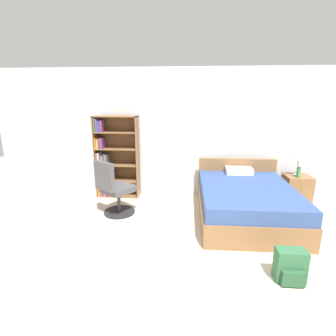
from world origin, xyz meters
TOP-DOWN VIEW (x-y plane):
  - ground_plane at (0.00, 0.00)m, footprint 14.00×14.00m
  - wall_back at (0.00, 3.23)m, footprint 9.00×0.06m
  - bookshelf at (-1.99, 2.97)m, footprint 0.88×0.33m
  - bed at (0.56, 2.08)m, footprint 1.52×2.03m
  - office_chair at (-1.69, 2.02)m, footprint 0.70×0.72m
  - nightstand at (1.72, 2.87)m, footprint 0.48×0.47m
  - table_lamp at (1.70, 2.90)m, footprint 0.24×0.24m
  - water_bottle at (1.67, 2.75)m, footprint 0.07×0.07m
  - backpack_green at (0.74, 0.45)m, footprint 0.33×0.24m

SIDE VIEW (x-z plane):
  - ground_plane at x=0.00m, z-range 0.00..0.00m
  - backpack_green at x=0.74m, z-range -0.01..0.37m
  - nightstand at x=1.72m, z-range 0.00..0.55m
  - bed at x=0.56m, z-range -0.12..0.72m
  - office_chair at x=-1.69m, z-range -0.05..0.95m
  - water_bottle at x=1.67m, z-range 0.54..0.74m
  - bookshelf at x=-1.99m, z-range -0.03..1.64m
  - table_lamp at x=1.70m, z-range 0.68..1.17m
  - wall_back at x=0.00m, z-range 0.00..2.60m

